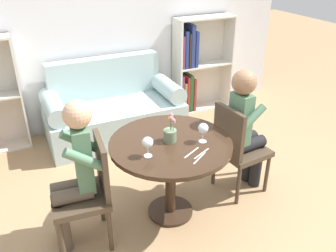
# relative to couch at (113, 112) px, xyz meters

# --- Properties ---
(ground_plane) EXTENTS (16.00, 16.00, 0.00)m
(ground_plane) POSITION_rel_couch_xyz_m (0.00, -1.62, -0.31)
(ground_plane) COLOR tan
(back_wall) EXTENTS (5.20, 0.05, 2.70)m
(back_wall) POSITION_rel_couch_xyz_m (0.00, 0.43, 1.04)
(back_wall) COLOR silver
(back_wall) RESTS_ON ground_plane
(round_table) EXTENTS (1.00, 1.00, 0.73)m
(round_table) POSITION_rel_couch_xyz_m (0.00, -1.62, 0.29)
(round_table) COLOR #382619
(round_table) RESTS_ON ground_plane
(couch) EXTENTS (1.61, 0.80, 0.92)m
(couch) POSITION_rel_couch_xyz_m (0.00, 0.00, 0.00)
(couch) COLOR #A8C1C1
(couch) RESTS_ON ground_plane
(bookshelf_right) EXTENTS (0.82, 0.28, 1.30)m
(bookshelf_right) POSITION_rel_couch_xyz_m (1.28, 0.27, 0.31)
(bookshelf_right) COLOR silver
(bookshelf_right) RESTS_ON ground_plane
(chair_left) EXTENTS (0.46, 0.46, 0.90)m
(chair_left) POSITION_rel_couch_xyz_m (-0.70, -1.62, 0.18)
(chair_left) COLOR #473828
(chair_left) RESTS_ON ground_plane
(chair_right) EXTENTS (0.46, 0.46, 0.90)m
(chair_right) POSITION_rel_couch_xyz_m (0.70, -1.58, 0.18)
(chair_right) COLOR #473828
(chair_right) RESTS_ON ground_plane
(person_left) EXTENTS (0.44, 0.37, 1.22)m
(person_left) POSITION_rel_couch_xyz_m (-0.78, -1.61, 0.34)
(person_left) COLOR brown
(person_left) RESTS_ON ground_plane
(person_right) EXTENTS (0.44, 0.37, 1.22)m
(person_right) POSITION_rel_couch_xyz_m (0.78, -1.57, 0.35)
(person_right) COLOR black
(person_right) RESTS_ON ground_plane
(wine_glass_left) EXTENTS (0.09, 0.09, 0.16)m
(wine_glass_left) POSITION_rel_couch_xyz_m (-0.25, -1.74, 0.53)
(wine_glass_left) COLOR white
(wine_glass_left) RESTS_ON round_table
(wine_glass_right) EXTENTS (0.08, 0.08, 0.16)m
(wine_glass_right) POSITION_rel_couch_xyz_m (0.23, -1.72, 0.54)
(wine_glass_right) COLOR white
(wine_glass_right) RESTS_ON round_table
(flower_vase) EXTENTS (0.11, 0.11, 0.24)m
(flower_vase) POSITION_rel_couch_xyz_m (0.00, -1.60, 0.50)
(flower_vase) COLOR gray
(flower_vase) RESTS_ON round_table
(knife_left_setting) EXTENTS (0.18, 0.09, 0.00)m
(knife_left_setting) POSITION_rel_couch_xyz_m (0.14, -1.88, 0.42)
(knife_left_setting) COLOR silver
(knife_left_setting) RESTS_ON round_table
(fork_left_setting) EXTENTS (0.16, 0.11, 0.00)m
(fork_left_setting) POSITION_rel_couch_xyz_m (0.09, -1.93, 0.42)
(fork_left_setting) COLOR silver
(fork_left_setting) RESTS_ON round_table
(knife_right_setting) EXTENTS (0.17, 0.10, 0.00)m
(knife_right_setting) POSITION_rel_couch_xyz_m (0.07, -1.83, 0.42)
(knife_right_setting) COLOR silver
(knife_right_setting) RESTS_ON round_table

